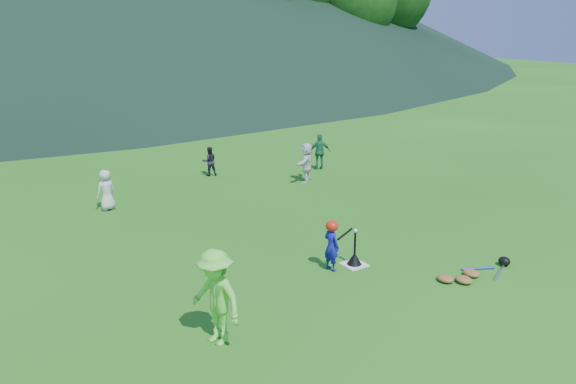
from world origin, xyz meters
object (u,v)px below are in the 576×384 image
object	(u,v)px
home_plate	(354,264)
batting_tee	(354,259)
fielder_a	(106,190)
equipment_pile	(472,273)
batter_child	(331,246)
fielder_b	(209,161)
fielder_c	(320,152)
fielder_d	(306,162)
adult_coach	(216,297)

from	to	relation	value
home_plate	batting_tee	size ratio (longest dim) A/B	0.66
fielder_a	equipment_pile	distance (m)	9.20
batting_tee	batter_child	bearing A→B (deg)	171.67
batter_child	equipment_pile	bearing A→B (deg)	-137.81
fielder_b	fielder_c	size ratio (longest dim) A/B	0.79
fielder_d	fielder_b	bearing A→B (deg)	-86.73
fielder_b	batting_tee	world-z (taller)	fielder_b
batter_child	fielder_b	size ratio (longest dim) A/B	1.06
adult_coach	fielder_a	world-z (taller)	adult_coach
home_plate	batter_child	distance (m)	0.72
adult_coach	home_plate	bearing A→B (deg)	90.95
fielder_c	equipment_pile	bearing A→B (deg)	99.48
fielder_b	equipment_pile	distance (m)	9.60
batter_child	equipment_pile	distance (m)	2.74
batter_child	adult_coach	distance (m)	3.27
batter_child	fielder_a	bearing A→B (deg)	15.17
batter_child	adult_coach	world-z (taller)	adult_coach
batter_child	fielder_d	bearing A→B (deg)	-38.53
fielder_c	batting_tee	bearing A→B (deg)	84.80
batter_child	fielder_c	bearing A→B (deg)	-42.55
fielder_c	equipment_pile	distance (m)	8.63
home_plate	fielder_d	xyz separation A→B (m)	(2.67, 5.68, 0.59)
fielder_b	fielder_c	world-z (taller)	fielder_c
fielder_d	batting_tee	xyz separation A→B (m)	(-2.67, -5.68, -0.47)
fielder_d	fielder_a	bearing A→B (deg)	-46.52
fielder_b	batting_tee	distance (m)	7.92
batter_child	batting_tee	xyz separation A→B (m)	(0.53, -0.08, -0.37)
batter_child	fielder_a	distance (m)	6.69
home_plate	fielder_a	xyz separation A→B (m)	(-3.24, 6.19, 0.52)
adult_coach	equipment_pile	world-z (taller)	adult_coach
equipment_pile	adult_coach	bearing A→B (deg)	174.32
fielder_a	fielder_c	distance (m)	7.14
batter_child	fielder_a	size ratio (longest dim) A/B	0.93
home_plate	fielder_a	bearing A→B (deg)	117.64
adult_coach	fielder_b	world-z (taller)	adult_coach
home_plate	equipment_pile	size ratio (longest dim) A/B	0.25
batter_child	fielder_d	size ratio (longest dim) A/B	0.83
adult_coach	batting_tee	xyz separation A→B (m)	(3.56, 1.12, -0.63)
fielder_a	batting_tee	xyz separation A→B (m)	(3.24, -6.19, -0.40)
home_plate	fielder_b	xyz separation A→B (m)	(0.46, 7.90, 0.46)
home_plate	adult_coach	size ratio (longest dim) A/B	0.30
batter_child	batting_tee	world-z (taller)	batter_child
home_plate	batter_child	xyz separation A→B (m)	(-0.53, 0.08, 0.49)
fielder_b	fielder_d	world-z (taller)	fielder_d
home_plate	batting_tee	bearing A→B (deg)	0.00
fielder_a	fielder_c	xyz separation A→B (m)	(7.13, 0.49, 0.06)
batter_child	fielder_c	world-z (taller)	fielder_c
home_plate	batter_child	bearing A→B (deg)	171.67
adult_coach	batting_tee	size ratio (longest dim) A/B	2.22
batter_child	batting_tee	distance (m)	0.65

